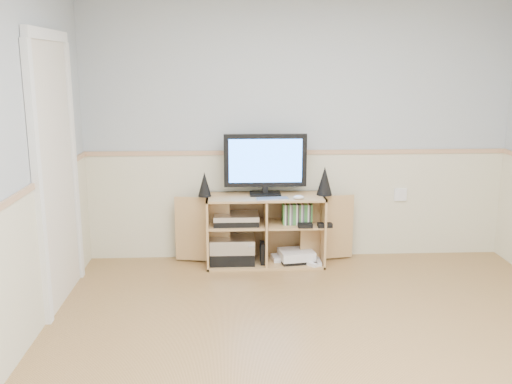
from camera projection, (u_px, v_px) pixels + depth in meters
room at (333, 174)px, 3.26m from camera, size 4.04×4.54×2.54m
media_cabinet at (265, 228)px, 5.34m from camera, size 1.69×0.41×0.65m
monitor at (265, 162)px, 5.20m from camera, size 0.76×0.18×0.56m
speaker_left at (205, 184)px, 5.19m from camera, size 0.12×0.12×0.22m
speaker_right at (325, 181)px, 5.24m from camera, size 0.14×0.14×0.27m
keyboard at (272, 199)px, 5.09m from camera, size 0.30×0.15×0.01m
mouse at (299, 197)px, 5.09m from camera, size 0.10×0.07×0.04m
av_components at (234, 242)px, 5.30m from camera, size 0.51×0.31×0.47m
game_consoles at (295, 256)px, 5.35m from camera, size 0.46×0.31×0.11m
game_cases at (297, 214)px, 5.25m from camera, size 0.27×0.13×0.19m
wall_outlet at (400, 195)px, 5.50m from camera, size 0.12×0.03×0.12m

